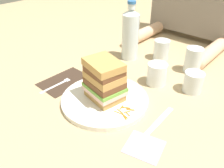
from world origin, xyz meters
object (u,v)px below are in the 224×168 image
knife (154,126)px  juice_glass (157,75)px  napkin_pink (144,147)px  empty_tumbler_1 (193,60)px  fork (61,82)px  empty_tumbler_0 (161,50)px  napkin_dark (66,81)px  empty_tumbler_2 (193,82)px  sandwich (105,81)px  main_plate (106,100)px  water_bottle (130,34)px

knife → juice_glass: (-0.12, 0.20, 0.03)m
knife → napkin_pink: bearing=-74.8°
knife → empty_tumbler_1: 0.38m
fork → empty_tumbler_1: bearing=52.0°
empty_tumbler_0 → empty_tumbler_1: bearing=-5.6°
napkin_dark → napkin_pink: same height
napkin_dark → knife: size_ratio=0.90×
juice_glass → empty_tumbler_1: size_ratio=0.81×
empty_tumbler_2 → fork: bearing=-144.0°
empty_tumbler_2 → napkin_pink: (0.02, -0.32, -0.03)m
empty_tumbler_0 → empty_tumbler_2: empty_tumbler_0 is taller
fork → napkin_pink: size_ratio=1.78×
fork → empty_tumbler_2: (0.38, 0.28, 0.03)m
sandwich → empty_tumbler_0: (-0.04, 0.39, -0.04)m
main_plate → knife: main_plate is taller
fork → main_plate: bearing=8.1°
sandwich → water_bottle: 0.34m
main_plate → sandwich: size_ratio=2.08×
napkin_dark → knife: (0.38, 0.01, 0.00)m
fork → knife: fork is taller
napkin_dark → fork: (-0.00, -0.02, 0.00)m
empty_tumbler_2 → napkin_pink: empty_tumbler_2 is taller
water_bottle → main_plate: bearing=-64.9°
fork → empty_tumbler_2: 0.47m
sandwich → empty_tumbler_1: size_ratio=1.37×
main_plate → sandwich: bearing=-138.8°
empty_tumbler_1 → sandwich: bearing=-107.1°
empty_tumbler_0 → empty_tumbler_2: (0.22, -0.14, -0.01)m
main_plate → water_bottle: 0.36m
main_plate → fork: size_ratio=1.70×
juice_glass → empty_tumbler_0: empty_tumbler_0 is taller
main_plate → empty_tumbler_0: bearing=95.2°
napkin_pink → empty_tumbler_2: bearing=94.1°
fork → empty_tumbler_1: (0.32, 0.41, 0.05)m
water_bottle → empty_tumbler_2: size_ratio=3.41×
juice_glass → napkin_pink: bearing=-62.9°
fork → empty_tumbler_0: empty_tumbler_0 is taller
main_plate → empty_tumbler_2: (0.18, 0.25, 0.03)m
sandwich → fork: bearing=-172.0°
water_bottle → empty_tumbler_1: (0.26, 0.07, -0.06)m
fork → empty_tumbler_1: 0.52m
sandwich → fork: (-0.20, -0.03, -0.08)m
juice_glass → empty_tumbler_2: (0.12, 0.04, 0.00)m
sandwich → empty_tumbler_1: sandwich is taller
empty_tumbler_0 → main_plate: bearing=-84.8°
empty_tumbler_1 → empty_tumbler_2: (0.06, -0.13, -0.01)m
fork → empty_tumbler_2: empty_tumbler_2 is taller
water_bottle → knife: bearing=-42.8°
empty_tumbler_0 → empty_tumbler_2: size_ratio=1.19×
sandwich → juice_glass: (0.06, 0.21, -0.05)m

